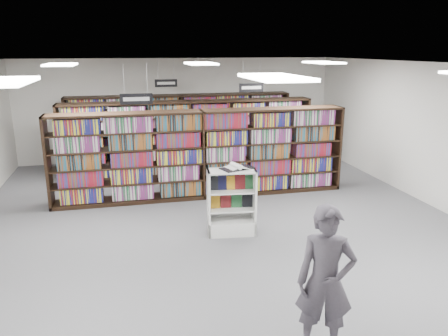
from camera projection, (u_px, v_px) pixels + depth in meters
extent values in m
plane|color=#48494D|center=(220.00, 227.00, 8.81)|extent=(12.00, 12.00, 0.00)
cube|color=white|center=(220.00, 65.00, 7.96)|extent=(10.00, 12.00, 0.10)
cube|color=silver|center=(180.00, 109.00, 14.02)|extent=(10.00, 0.10, 3.20)
cube|color=silver|center=(444.00, 139.00, 9.47)|extent=(0.10, 12.00, 3.20)
cube|color=black|center=(202.00, 154.00, 10.41)|extent=(7.00, 0.60, 2.10)
cube|color=maroon|center=(202.00, 154.00, 10.41)|extent=(6.88, 0.42, 1.98)
cube|color=black|center=(189.00, 138.00, 12.29)|extent=(7.00, 0.60, 2.10)
cube|color=maroon|center=(189.00, 138.00, 12.29)|extent=(6.88, 0.42, 1.98)
cube|color=black|center=(181.00, 128.00, 13.88)|extent=(7.00, 0.60, 2.10)
cube|color=maroon|center=(181.00, 128.00, 13.88)|extent=(6.88, 0.42, 1.98)
cylinder|color=#B2B2B7|center=(124.00, 79.00, 8.60)|extent=(0.01, 0.01, 0.58)
cylinder|color=#B2B2B7|center=(147.00, 79.00, 8.70)|extent=(0.01, 0.01, 0.58)
cube|color=black|center=(136.00, 99.00, 8.75)|extent=(0.65, 0.02, 0.22)
cube|color=silver|center=(136.00, 99.00, 8.74)|extent=(0.52, 0.00, 0.08)
cylinder|color=#B2B2B7|center=(243.00, 72.00, 11.13)|extent=(0.01, 0.01, 0.58)
cylinder|color=#B2B2B7|center=(260.00, 72.00, 11.23)|extent=(0.01, 0.01, 0.58)
cube|color=black|center=(251.00, 88.00, 11.29)|extent=(0.65, 0.02, 0.22)
cube|color=silver|center=(251.00, 88.00, 11.28)|extent=(0.52, 0.00, 0.08)
cylinder|color=#B2B2B7|center=(158.00, 69.00, 12.57)|extent=(0.01, 0.01, 0.58)
cylinder|color=#B2B2B7|center=(173.00, 69.00, 12.67)|extent=(0.01, 0.01, 0.58)
cube|color=black|center=(166.00, 83.00, 12.73)|extent=(0.65, 0.02, 0.22)
cube|color=silver|center=(166.00, 83.00, 12.72)|extent=(0.52, 0.00, 0.08)
cube|color=white|center=(0.00, 82.00, 4.50)|extent=(0.60, 1.20, 0.04)
cube|color=white|center=(275.00, 77.00, 5.15)|extent=(0.60, 1.20, 0.04)
cube|color=white|center=(61.00, 65.00, 9.19)|extent=(0.60, 1.20, 0.04)
cube|color=white|center=(201.00, 64.00, 9.85)|extent=(0.60, 1.20, 0.04)
cube|color=white|center=(323.00, 63.00, 10.50)|extent=(0.60, 1.20, 0.04)
cube|color=silver|center=(231.00, 226.00, 8.50)|extent=(0.96, 0.56, 0.28)
cube|color=silver|center=(209.00, 203.00, 8.32)|extent=(0.09, 0.46, 1.28)
cube|color=silver|center=(254.00, 201.00, 8.42)|extent=(0.09, 0.46, 1.28)
cube|color=silver|center=(230.00, 198.00, 8.58)|extent=(0.91, 0.13, 1.28)
cube|color=silver|center=(232.00, 171.00, 8.20)|extent=(0.96, 0.56, 0.03)
cube|color=silver|center=(231.00, 209.00, 8.41)|extent=(0.88, 0.51, 0.02)
cube|color=silver|center=(231.00, 191.00, 8.31)|extent=(0.88, 0.51, 0.02)
cube|color=black|center=(213.00, 183.00, 8.28)|extent=(0.19, 0.09, 0.28)
cube|color=black|center=(222.00, 183.00, 8.30)|extent=(0.19, 0.09, 0.28)
cube|color=#C58618|center=(231.00, 182.00, 8.32)|extent=(0.19, 0.09, 0.28)
cube|color=maroon|center=(240.00, 182.00, 8.34)|extent=(0.19, 0.09, 0.28)
cube|color=#1E522B|center=(249.00, 182.00, 8.36)|extent=(0.19, 0.09, 0.28)
cube|color=#C58618|center=(215.00, 202.00, 8.38)|extent=(0.21, 0.08, 0.26)
cube|color=maroon|center=(226.00, 201.00, 8.41)|extent=(0.21, 0.08, 0.26)
cube|color=#1E522B|center=(237.00, 201.00, 8.43)|extent=(0.21, 0.08, 0.26)
cube|color=black|center=(247.00, 200.00, 8.45)|extent=(0.21, 0.08, 0.26)
cube|color=black|center=(237.00, 168.00, 8.29)|extent=(0.69, 0.52, 0.01)
cube|color=white|center=(230.00, 168.00, 8.25)|extent=(0.36, 0.39, 0.05)
cube|color=white|center=(245.00, 167.00, 8.32)|extent=(0.35, 0.39, 0.07)
cylinder|color=white|center=(236.00, 166.00, 8.27)|extent=(0.19, 0.33, 0.10)
imported|color=#46424B|center=(325.00, 282.00, 4.99)|extent=(0.78, 0.65, 1.83)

